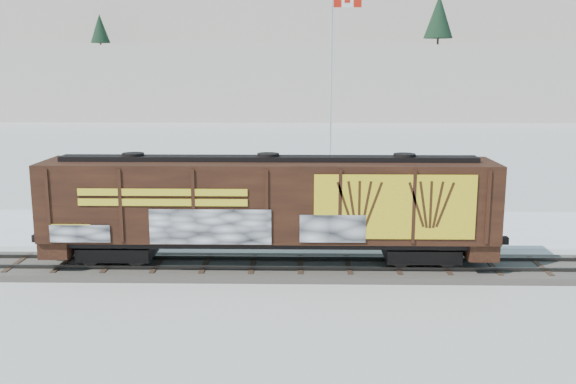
{
  "coord_description": "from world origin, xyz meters",
  "views": [
    {
      "loc": [
        -2.01,
        -25.83,
        8.36
      ],
      "look_at": [
        -2.58,
        3.0,
        2.81
      ],
      "focal_mm": 40.0,
      "sensor_mm": 36.0,
      "label": 1
    }
  ],
  "objects_px": {
    "car_silver": "(154,209)",
    "car_white": "(316,214)",
    "hopper_railcar": "(269,203)",
    "car_dark": "(366,220)",
    "flagpole": "(332,121)"
  },
  "relations": [
    {
      "from": "hopper_railcar",
      "to": "car_dark",
      "type": "height_order",
      "value": "hopper_railcar"
    },
    {
      "from": "flagpole",
      "to": "car_silver",
      "type": "xyz_separation_m",
      "value": [
        -9.98,
        -7.69,
        -4.2
      ]
    },
    {
      "from": "car_dark",
      "to": "flagpole",
      "type": "bearing_deg",
      "value": 17.15
    },
    {
      "from": "flagpole",
      "to": "car_white",
      "type": "xyz_separation_m",
      "value": [
        -1.17,
        -8.15,
        -4.29
      ]
    },
    {
      "from": "flagpole",
      "to": "car_silver",
      "type": "relative_size",
      "value": 2.73
    },
    {
      "from": "car_silver",
      "to": "hopper_railcar",
      "type": "bearing_deg",
      "value": -151.64
    },
    {
      "from": "hopper_railcar",
      "to": "car_silver",
      "type": "distance_m",
      "value": 10.58
    },
    {
      "from": "hopper_railcar",
      "to": "car_white",
      "type": "bearing_deg",
      "value": 73.88
    },
    {
      "from": "flagpole",
      "to": "car_silver",
      "type": "height_order",
      "value": "flagpole"
    },
    {
      "from": "car_silver",
      "to": "car_white",
      "type": "bearing_deg",
      "value": -104.48
    },
    {
      "from": "car_silver",
      "to": "car_dark",
      "type": "relative_size",
      "value": 0.9
    },
    {
      "from": "hopper_railcar",
      "to": "car_dark",
      "type": "distance_m",
      "value": 7.81
    },
    {
      "from": "hopper_railcar",
      "to": "car_dark",
      "type": "xyz_separation_m",
      "value": [
        4.66,
        5.91,
        -2.09
      ]
    },
    {
      "from": "flagpole",
      "to": "car_dark",
      "type": "height_order",
      "value": "flagpole"
    },
    {
      "from": "car_silver",
      "to": "car_white",
      "type": "height_order",
      "value": "car_silver"
    }
  ]
}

